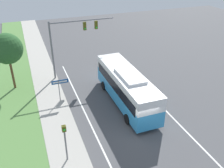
# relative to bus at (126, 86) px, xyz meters

# --- Properties ---
(ground_plane) EXTENTS (80.00, 80.00, 0.00)m
(ground_plane) POSITION_rel_bus_xyz_m (-0.65, -4.33, -1.88)
(ground_plane) COLOR #4C4C4F
(sidewalk) EXTENTS (2.80, 80.00, 0.12)m
(sidewalk) POSITION_rel_bus_xyz_m (-6.85, -4.33, -1.82)
(sidewalk) COLOR #ADA89E
(sidewalk) RESTS_ON ground_plane
(grass_verge) EXTENTS (3.60, 80.00, 0.10)m
(grass_verge) POSITION_rel_bus_xyz_m (-10.05, -4.33, -1.83)
(grass_verge) COLOR #568442
(grass_verge) RESTS_ON ground_plane
(lane_divider_near) EXTENTS (0.14, 30.00, 0.01)m
(lane_divider_near) POSITION_rel_bus_xyz_m (-4.25, -4.33, -1.87)
(lane_divider_near) COLOR silver
(lane_divider_near) RESTS_ON ground_plane
(lane_divider_far) EXTENTS (0.14, 30.00, 0.01)m
(lane_divider_far) POSITION_rel_bus_xyz_m (2.95, -4.33, -1.87)
(lane_divider_far) COLOR silver
(lane_divider_far) RESTS_ON ground_plane
(bus) EXTENTS (2.67, 10.18, 3.43)m
(bus) POSITION_rel_bus_xyz_m (0.00, 0.00, 0.00)
(bus) COLOR #3393D1
(bus) RESTS_ON ground_plane
(signal_gantry) EXTENTS (7.28, 0.41, 6.72)m
(signal_gantry) POSITION_rel_bus_xyz_m (-3.49, 7.55, 2.97)
(signal_gantry) COLOR slate
(signal_gantry) RESTS_ON ground_plane
(pedestrian_signal) EXTENTS (0.28, 0.34, 3.11)m
(pedestrian_signal) POSITION_rel_bus_xyz_m (-6.95, -5.58, 0.23)
(pedestrian_signal) COLOR slate
(pedestrian_signal) RESTS_ON ground_plane
(street_sign) EXTENTS (1.62, 0.08, 2.45)m
(street_sign) POSITION_rel_bus_xyz_m (-5.94, 2.39, -0.10)
(street_sign) COLOR slate
(street_sign) RESTS_ON ground_plane
(roadside_tree) EXTENTS (3.13, 3.13, 6.03)m
(roadside_tree) POSITION_rel_bus_xyz_m (-10.15, 6.78, 2.67)
(roadside_tree) COLOR brown
(roadside_tree) RESTS_ON grass_verge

